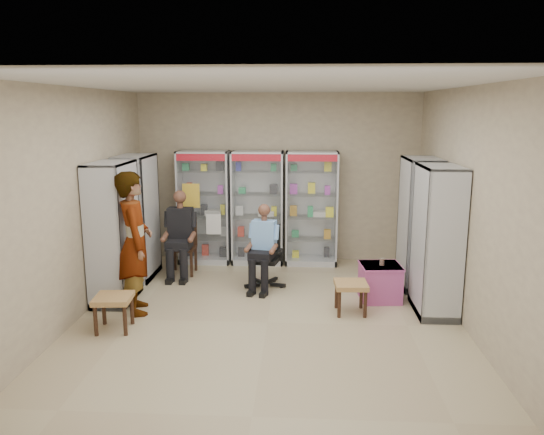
# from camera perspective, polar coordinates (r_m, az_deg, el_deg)

# --- Properties ---
(floor) EXTENTS (6.00, 6.00, 0.00)m
(floor) POSITION_cam_1_polar(r_m,az_deg,el_deg) (7.01, -0.49, -11.22)
(floor) COLOR tan
(floor) RESTS_ON ground
(room_shell) EXTENTS (5.02, 6.02, 3.01)m
(room_shell) POSITION_cam_1_polar(r_m,az_deg,el_deg) (6.50, -0.52, 4.97)
(room_shell) COLOR tan
(room_shell) RESTS_ON ground
(cabinet_back_left) EXTENTS (0.90, 0.50, 2.00)m
(cabinet_back_left) POSITION_cam_1_polar(r_m,az_deg,el_deg) (9.50, -7.28, 1.09)
(cabinet_back_left) COLOR silver
(cabinet_back_left) RESTS_ON floor
(cabinet_back_mid) EXTENTS (0.90, 0.50, 2.00)m
(cabinet_back_mid) POSITION_cam_1_polar(r_m,az_deg,el_deg) (9.37, -1.55, 1.04)
(cabinet_back_mid) COLOR #A4A7AB
(cabinet_back_mid) RESTS_ON floor
(cabinet_back_right) EXTENTS (0.90, 0.50, 2.00)m
(cabinet_back_right) POSITION_cam_1_polar(r_m,az_deg,el_deg) (9.34, 4.27, 0.98)
(cabinet_back_right) COLOR silver
(cabinet_back_right) RESTS_ON floor
(cabinet_right_far) EXTENTS (0.90, 0.50, 2.00)m
(cabinet_right_far) POSITION_cam_1_polar(r_m,az_deg,el_deg) (8.43, 15.55, -0.60)
(cabinet_right_far) COLOR silver
(cabinet_right_far) RESTS_ON floor
(cabinet_right_near) EXTENTS (0.90, 0.50, 2.00)m
(cabinet_right_near) POSITION_cam_1_polar(r_m,az_deg,el_deg) (7.38, 17.32, -2.41)
(cabinet_right_near) COLOR #ADAEB4
(cabinet_right_near) RESTS_ON floor
(cabinet_left_far) EXTENTS (0.90, 0.50, 2.00)m
(cabinet_left_far) POSITION_cam_1_polar(r_m,az_deg,el_deg) (8.83, -14.31, 0.02)
(cabinet_left_far) COLOR #9D9FA3
(cabinet_left_far) RESTS_ON floor
(cabinet_left_near) EXTENTS (0.90, 0.50, 2.00)m
(cabinet_left_near) POSITION_cam_1_polar(r_m,az_deg,el_deg) (7.82, -16.70, -1.60)
(cabinet_left_near) COLOR #B0B1B7
(cabinet_left_near) RESTS_ON floor
(wooden_chair) EXTENTS (0.42, 0.42, 0.94)m
(wooden_chair) POSITION_cam_1_polar(r_m,az_deg,el_deg) (8.96, -9.60, -3.09)
(wooden_chair) COLOR black
(wooden_chair) RESTS_ON floor
(seated_customer) EXTENTS (0.44, 0.60, 1.34)m
(seated_customer) POSITION_cam_1_polar(r_m,az_deg,el_deg) (8.87, -9.72, -1.92)
(seated_customer) COLOR black
(seated_customer) RESTS_ON floor
(office_chair) EXTENTS (0.63, 0.63, 0.97)m
(office_chair) POSITION_cam_1_polar(r_m,az_deg,el_deg) (8.21, -0.78, -4.19)
(office_chair) COLOR black
(office_chair) RESTS_ON floor
(seated_shopkeeper) EXTENTS (0.52, 0.64, 1.23)m
(seated_shopkeeper) POSITION_cam_1_polar(r_m,az_deg,el_deg) (8.12, -0.81, -3.39)
(seated_shopkeeper) COLOR #6E95D9
(seated_shopkeeper) RESTS_ON floor
(pink_trunk) EXTENTS (0.59, 0.57, 0.53)m
(pink_trunk) POSITION_cam_1_polar(r_m,az_deg,el_deg) (7.86, 11.55, -6.85)
(pink_trunk) COLOR #A14085
(pink_trunk) RESTS_ON floor
(tea_glass) EXTENTS (0.07, 0.07, 0.10)m
(tea_glass) POSITION_cam_1_polar(r_m,az_deg,el_deg) (7.76, 11.74, -4.69)
(tea_glass) COLOR #5A2C07
(tea_glass) RESTS_ON pink_trunk
(woven_stool_a) EXTENTS (0.45, 0.45, 0.43)m
(woven_stool_a) POSITION_cam_1_polar(r_m,az_deg,el_deg) (7.33, 8.45, -8.52)
(woven_stool_a) COLOR #A67946
(woven_stool_a) RESTS_ON floor
(woven_stool_b) EXTENTS (0.48, 0.48, 0.45)m
(woven_stool_b) POSITION_cam_1_polar(r_m,az_deg,el_deg) (7.00, -16.63, -9.80)
(woven_stool_b) COLOR #A26F44
(woven_stool_b) RESTS_ON floor
(standing_man) EXTENTS (0.67, 0.82, 1.93)m
(standing_man) POSITION_cam_1_polar(r_m,az_deg,el_deg) (7.32, -14.54, -2.66)
(standing_man) COLOR gray
(standing_man) RESTS_ON floor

